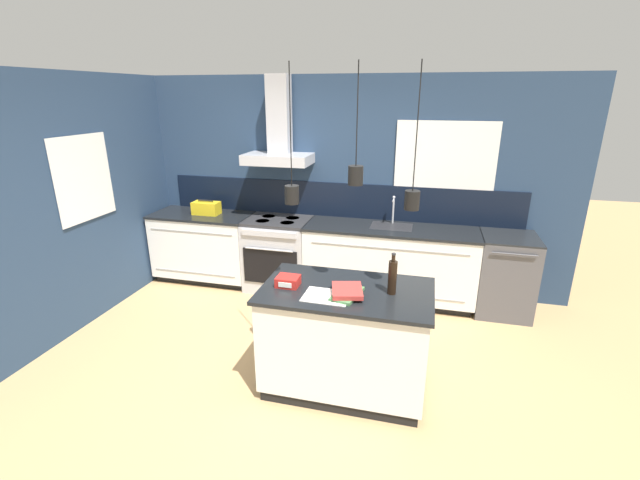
# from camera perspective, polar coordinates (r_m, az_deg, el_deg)

# --- Properties ---
(ground_plane) EXTENTS (16.00, 16.00, 0.00)m
(ground_plane) POSITION_cam_1_polar(r_m,az_deg,el_deg) (4.06, -4.02, -17.06)
(ground_plane) COLOR tan
(ground_plane) RESTS_ON ground
(wall_back) EXTENTS (5.60, 2.19, 2.60)m
(wall_back) POSITION_cam_1_polar(r_m,az_deg,el_deg) (5.32, 2.01, 7.81)
(wall_back) COLOR navy
(wall_back) RESTS_ON ground_plane
(wall_left) EXTENTS (0.08, 3.80, 2.60)m
(wall_left) POSITION_cam_1_polar(r_m,az_deg,el_deg) (5.28, -27.83, 4.96)
(wall_left) COLOR navy
(wall_left) RESTS_ON ground_plane
(counter_run_left) EXTENTS (1.30, 0.64, 0.91)m
(counter_run_left) POSITION_cam_1_polar(r_m,az_deg,el_deg) (5.88, -15.07, -0.81)
(counter_run_left) COLOR black
(counter_run_left) RESTS_ON ground_plane
(counter_run_sink) EXTENTS (2.01, 0.64, 1.25)m
(counter_run_sink) POSITION_cam_1_polar(r_m,az_deg,el_deg) (5.19, 9.19, -3.07)
(counter_run_sink) COLOR black
(counter_run_sink) RESTS_ON ground_plane
(oven_range) EXTENTS (0.79, 0.66, 0.91)m
(oven_range) POSITION_cam_1_polar(r_m,az_deg,el_deg) (5.46, -5.52, -1.83)
(oven_range) COLOR #B5B5BA
(oven_range) RESTS_ON ground_plane
(dishwasher) EXTENTS (0.60, 0.65, 0.91)m
(dishwasher) POSITION_cam_1_polar(r_m,az_deg,el_deg) (5.26, 23.41, -4.23)
(dishwasher) COLOR #4C4C51
(dishwasher) RESTS_ON ground_plane
(kitchen_island) EXTENTS (1.36, 0.81, 0.91)m
(kitchen_island) POSITION_cam_1_polar(r_m,az_deg,el_deg) (3.65, 3.43, -12.96)
(kitchen_island) COLOR black
(kitchen_island) RESTS_ON ground_plane
(bottle_on_island) EXTENTS (0.07, 0.07, 0.33)m
(bottle_on_island) POSITION_cam_1_polar(r_m,az_deg,el_deg) (3.34, 9.63, -4.85)
(bottle_on_island) COLOR black
(bottle_on_island) RESTS_ON kitchen_island
(book_stack) EXTENTS (0.29, 0.35, 0.06)m
(book_stack) POSITION_cam_1_polar(r_m,az_deg,el_deg) (3.32, 3.63, -6.91)
(book_stack) COLOR #4C7F4C
(book_stack) RESTS_ON kitchen_island
(red_supply_box) EXTENTS (0.18, 0.16, 0.08)m
(red_supply_box) POSITION_cam_1_polar(r_m,az_deg,el_deg) (3.48, -4.30, -5.49)
(red_supply_box) COLOR red
(red_supply_box) RESTS_ON kitchen_island
(paper_pile) EXTENTS (0.36, 0.27, 0.01)m
(paper_pile) POSITION_cam_1_polar(r_m,az_deg,el_deg) (3.31, 0.87, -7.50)
(paper_pile) COLOR silver
(paper_pile) RESTS_ON kitchen_island
(yellow_toolbox) EXTENTS (0.34, 0.18, 0.19)m
(yellow_toolbox) POSITION_cam_1_polar(r_m,az_deg,el_deg) (5.69, -14.92, 4.14)
(yellow_toolbox) COLOR gold
(yellow_toolbox) RESTS_ON counter_run_left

